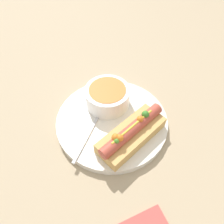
# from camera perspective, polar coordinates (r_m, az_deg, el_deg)

# --- Properties ---
(ground_plane) EXTENTS (4.00, 4.00, 0.00)m
(ground_plane) POSITION_cam_1_polar(r_m,az_deg,el_deg) (0.54, -0.00, -2.96)
(ground_plane) COLOR tan
(dinner_plate) EXTENTS (0.27, 0.27, 0.02)m
(dinner_plate) POSITION_cam_1_polar(r_m,az_deg,el_deg) (0.54, -0.00, -2.41)
(dinner_plate) COLOR white
(dinner_plate) RESTS_ON ground_plane
(hot_dog) EXTENTS (0.18, 0.13, 0.06)m
(hot_dog) POSITION_cam_1_polar(r_m,az_deg,el_deg) (0.48, 5.12, -5.59)
(hot_dog) COLOR tan
(hot_dog) RESTS_ON dinner_plate
(soup_bowl) EXTENTS (0.11, 0.11, 0.05)m
(soup_bowl) POSITION_cam_1_polar(r_m,az_deg,el_deg) (0.54, -1.19, 4.23)
(soup_bowl) COLOR white
(soup_bowl) RESTS_ON dinner_plate
(spoon) EXTENTS (0.12, 0.14, 0.01)m
(spoon) POSITION_cam_1_polar(r_m,az_deg,el_deg) (0.53, -4.14, -1.98)
(spoon) COLOR #B7B7BC
(spoon) RESTS_ON dinner_plate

